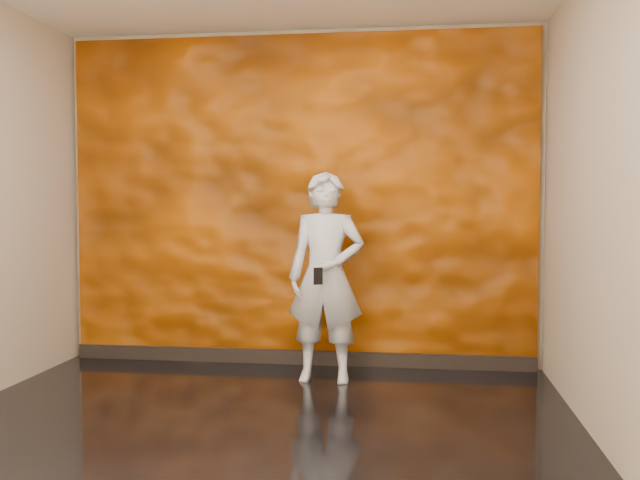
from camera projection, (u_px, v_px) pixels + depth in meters
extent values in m
cube|color=black|center=(243.00, 440.00, 4.10)|extent=(4.00, 4.00, 0.01)
cube|color=tan|center=(300.00, 198.00, 6.01)|extent=(4.00, 0.02, 2.80)
cube|color=tan|center=(72.00, 189.00, 2.05)|extent=(4.00, 0.02, 2.80)
cube|color=tan|center=(611.00, 195.00, 3.76)|extent=(0.02, 4.00, 2.80)
cube|color=#D15900|center=(299.00, 201.00, 5.97)|extent=(3.90, 0.06, 2.75)
cube|color=black|center=(299.00, 357.00, 6.00)|extent=(3.90, 0.04, 0.12)
imported|color=#9DA1AD|center=(326.00, 277.00, 5.42)|extent=(0.59, 0.39, 1.60)
cube|color=black|center=(318.00, 276.00, 5.17)|extent=(0.07, 0.04, 0.13)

